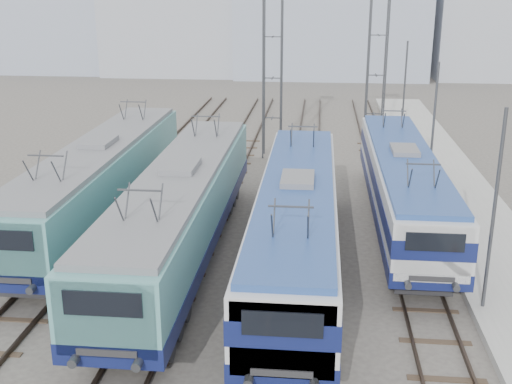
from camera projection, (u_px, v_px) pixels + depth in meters
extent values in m
plane|color=#514C47|center=(219.00, 331.00, 20.44)|extent=(160.00, 160.00, 0.00)
cube|color=#9E9E99|center=(488.00, 243.00, 27.00)|extent=(4.00, 70.00, 0.30)
cube|color=#10174A|center=(103.00, 195.00, 29.19)|extent=(2.92, 18.48, 0.62)
cube|color=teal|center=(101.00, 169.00, 28.81)|extent=(2.87, 18.48, 1.85)
cube|color=teal|center=(10.00, 250.00, 20.46)|extent=(2.64, 0.72, 2.09)
cube|color=slate|center=(99.00, 146.00, 28.49)|extent=(2.64, 17.74, 0.21)
cube|color=#262628|center=(50.00, 266.00, 23.59)|extent=(2.16, 3.70, 0.69)
cube|color=#262628|center=(140.00, 173.00, 35.25)|extent=(2.16, 3.70, 0.69)
cube|color=#10174A|center=(183.00, 227.00, 25.23)|extent=(2.95, 18.67, 0.62)
cube|color=teal|center=(182.00, 197.00, 24.85)|extent=(2.90, 18.67, 1.87)
cube|color=teal|center=(109.00, 314.00, 16.42)|extent=(2.67, 0.73, 2.12)
cube|color=slate|center=(181.00, 172.00, 24.53)|extent=(2.67, 17.92, 0.21)
cube|color=#262628|center=(142.00, 324.00, 19.59)|extent=(2.18, 3.73, 0.70)
cube|color=#262628|center=(210.00, 196.00, 31.36)|extent=(2.18, 3.73, 0.70)
cube|color=#10174A|center=(296.00, 240.00, 24.13)|extent=(2.84, 17.94, 0.60)
cube|color=silver|center=(297.00, 210.00, 23.76)|extent=(2.79, 17.94, 1.79)
cube|color=#10174A|center=(297.00, 211.00, 23.78)|extent=(2.83, 17.96, 0.70)
cube|color=silver|center=(283.00, 334.00, 15.66)|extent=(2.57, 0.70, 2.03)
cube|color=navy|center=(298.00, 184.00, 23.45)|extent=(2.57, 17.22, 0.20)
cube|color=#262628|center=(288.00, 341.00, 18.70)|extent=(2.09, 3.59, 0.67)
cube|color=#262628|center=(301.00, 206.00, 30.02)|extent=(2.09, 3.59, 0.67)
cube|color=#10174A|center=(401.00, 199.00, 28.87)|extent=(2.71, 17.12, 0.57)
cube|color=silver|center=(403.00, 175.00, 28.52)|extent=(2.66, 17.12, 1.71)
cube|color=#10174A|center=(403.00, 176.00, 28.53)|extent=(2.70, 17.14, 0.67)
cube|color=silver|center=(432.00, 251.00, 20.78)|extent=(2.45, 0.67, 1.94)
cube|color=navy|center=(404.00, 154.00, 28.22)|extent=(2.45, 16.43, 0.19)
cube|color=#262628|center=(417.00, 266.00, 23.69)|extent=(2.00, 3.42, 0.64)
cube|color=#262628|center=(388.00, 178.00, 34.49)|extent=(2.00, 3.42, 0.64)
cylinder|color=#3F4247|center=(263.00, 63.00, 38.94)|extent=(0.10, 0.10, 12.00)
cylinder|color=#3F4247|center=(281.00, 63.00, 38.84)|extent=(0.10, 0.10, 12.00)
cylinder|color=#3F4247|center=(265.00, 61.00, 39.99)|extent=(0.10, 0.10, 12.00)
cylinder|color=#3F4247|center=(282.00, 61.00, 39.88)|extent=(0.10, 0.10, 12.00)
cylinder|color=#3F4247|center=(369.00, 60.00, 40.22)|extent=(0.10, 0.10, 12.00)
cylinder|color=#3F4247|center=(387.00, 60.00, 40.11)|extent=(0.10, 0.10, 12.00)
cylinder|color=#3F4247|center=(368.00, 58.00, 41.26)|extent=(0.10, 0.10, 12.00)
cylinder|color=#3F4247|center=(385.00, 58.00, 41.16)|extent=(0.10, 0.10, 12.00)
cylinder|color=#3F4247|center=(493.00, 216.00, 20.44)|extent=(0.12, 0.12, 7.00)
cylinder|color=#3F4247|center=(433.00, 133.00, 31.79)|extent=(0.12, 0.12, 7.00)
cylinder|color=#3F4247|center=(404.00, 94.00, 43.15)|extent=(0.12, 0.12, 7.00)
cube|color=#9FA5B1|center=(183.00, 15.00, 78.29)|extent=(18.00, 12.00, 14.00)
cube|color=#9FA5B1|center=(503.00, 25.00, 74.99)|extent=(16.00, 12.00, 12.00)
cube|color=#959FB6|center=(58.00, 31.00, 80.43)|extent=(14.00, 10.00, 10.00)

